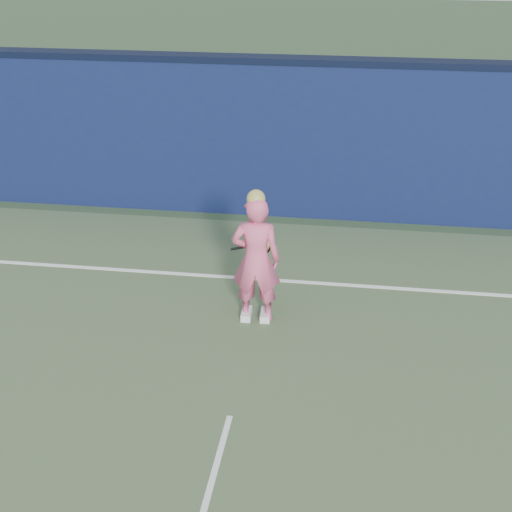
# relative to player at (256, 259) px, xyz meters

# --- Properties ---
(ground) EXTENTS (80.00, 80.00, 0.00)m
(ground) POSITION_rel_player_xyz_m (0.02, -2.97, -0.83)
(ground) COLOR #2F4329
(ground) RESTS_ON ground
(backstop_wall) EXTENTS (24.00, 0.40, 2.50)m
(backstop_wall) POSITION_rel_player_xyz_m (0.02, 3.53, 0.42)
(backstop_wall) COLOR #0D1D3C
(backstop_wall) RESTS_ON ground
(wall_cap) EXTENTS (24.00, 0.42, 0.10)m
(wall_cap) POSITION_rel_player_xyz_m (0.02, 3.53, 1.72)
(wall_cap) COLOR black
(wall_cap) RESTS_ON backstop_wall
(player) EXTENTS (0.62, 0.42, 1.72)m
(player) POSITION_rel_player_xyz_m (0.00, 0.00, 0.00)
(player) COLOR #E65983
(player) RESTS_ON ground
(racket) EXTENTS (0.54, 0.12, 0.29)m
(racket) POSITION_rel_player_xyz_m (-0.03, 0.42, -0.01)
(racket) COLOR black
(racket) RESTS_ON ground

